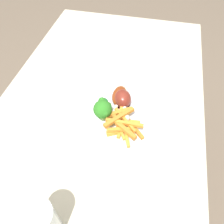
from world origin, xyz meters
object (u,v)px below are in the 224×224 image
broccoli_floret_front (103,109)px  water_glass (42,224)px  dining_table (97,136)px  fork (85,34)px  chicken_drumstick_far (119,97)px  broccoli_floret_middle (102,108)px  dinner_plate (112,117)px  chicken_drumstick_near (123,100)px  carrot_fries_pile (122,124)px

broccoli_floret_front → water_glass: water_glass is taller
dining_table → fork: 0.49m
chicken_drumstick_far → fork: bearing=31.9°
broccoli_floret_front → broccoli_floret_middle: size_ratio=1.16×
dining_table → dinner_plate: bearing=-88.2°
dinner_plate → chicken_drumstick_near: bearing=-23.9°
carrot_fries_pile → fork: bearing=28.9°
broccoli_floret_middle → chicken_drumstick_near: size_ratio=0.51×
chicken_drumstick_near → fork: bearing=32.5°
dining_table → water_glass: bearing=177.5°
dinner_plate → carrot_fries_pile: 0.06m
dinner_plate → water_glass: bearing=168.8°
water_glass → broccoli_floret_middle: bearing=-6.9°
chicken_drumstick_near → chicken_drumstick_far: chicken_drumstick_near is taller
dining_table → fork: (0.44, 0.17, 0.12)m
carrot_fries_pile → fork: carrot_fries_pile is taller
chicken_drumstick_near → carrot_fries_pile: bearing=-170.1°
water_glass → fork: bearing=11.2°
dining_table → water_glass: 0.38m
dinner_plate → chicken_drumstick_near: size_ratio=2.06×
dinner_plate → broccoli_floret_front: size_ratio=3.45×
chicken_drumstick_near → fork: chicken_drumstick_near is taller
broccoli_floret_middle → chicken_drumstick_near: (0.06, -0.05, -0.01)m
carrot_fries_pile → fork: size_ratio=0.74×
carrot_fries_pile → chicken_drumstick_far: bearing=16.6°
chicken_drumstick_near → water_glass: size_ratio=0.97×
broccoli_floret_middle → water_glass: size_ratio=0.50×
chicken_drumstick_far → water_glass: 0.42m
fork → water_glass: (-0.78, -0.15, 0.06)m
carrot_fries_pile → dining_table: bearing=70.0°
chicken_drumstick_far → water_glass: (-0.41, 0.08, 0.03)m
carrot_fries_pile → broccoli_floret_middle: bearing=67.3°
carrot_fries_pile → chicken_drumstick_near: size_ratio=1.17×
dinner_plate → water_glass: (-0.34, 0.07, 0.06)m
chicken_drumstick_far → fork: size_ratio=0.67×
chicken_drumstick_far → fork: chicken_drumstick_far is taller
broccoli_floret_middle → chicken_drumstick_near: 0.08m
dining_table → chicken_drumstick_near: bearing=-54.8°
dining_table → dinner_plate: dinner_plate is taller
broccoli_floret_front → broccoli_floret_middle: (0.01, 0.00, -0.01)m
dining_table → broccoli_floret_front: 0.17m
broccoli_floret_front → carrot_fries_pile: size_ratio=0.51×
dinner_plate → broccoli_floret_front: 0.06m
dining_table → fork: size_ratio=6.73×
dinner_plate → broccoli_floret_front: bearing=120.0°
dining_table → broccoli_floret_middle: (-0.01, -0.03, 0.16)m
dinner_plate → broccoli_floret_middle: size_ratio=4.02×
broccoli_floret_middle → chicken_drumstick_near: broccoli_floret_middle is taller
fork → carrot_fries_pile: bearing=178.3°
broccoli_floret_front → chicken_drumstick_far: 0.09m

